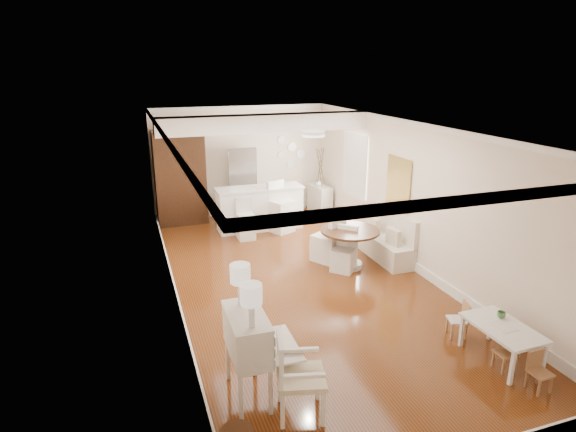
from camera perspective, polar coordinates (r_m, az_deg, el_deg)
room at (r=8.54m, az=1.13°, el=5.32°), size 9.00×9.04×2.82m
secretary_bureau at (r=5.85m, az=-4.82°, el=-16.20°), size 0.87×0.89×1.09m
gustavian_armchair at (r=5.61m, az=1.54°, el=-18.38°), size 0.69×0.69×0.99m
kids_table at (r=7.17m, az=23.91°, el=-13.63°), size 0.64×1.04×0.51m
kids_chair_a at (r=7.01m, az=24.38°, el=-14.53°), size 0.25×0.25×0.50m
kids_chair_b at (r=7.51m, az=19.46°, el=-11.48°), size 0.33×0.33×0.54m
kids_chair_c at (r=6.80m, az=27.72°, el=-16.08°), size 0.25×0.25×0.50m
banquette at (r=9.91m, az=11.40°, el=-2.26°), size 0.52×1.60×0.98m
dining_table at (r=9.39m, az=7.28°, el=-3.85°), size 1.39×1.39×0.77m
slip_chair_near at (r=9.21m, az=6.64°, el=-3.95°), size 0.59×0.59×0.86m
slip_chair_far at (r=9.62m, az=4.74°, el=-2.30°), size 0.71×0.71×1.07m
breakfast_counter at (r=11.48m, az=-3.37°, el=0.94°), size 2.05×0.65×1.03m
bar_stool_left at (r=10.83m, az=-5.03°, el=-0.38°), size 0.38×0.38×0.94m
bar_stool_right at (r=11.25m, az=-0.81°, el=1.08°), size 0.64×0.64×1.20m
pantry_cabinet at (r=12.05m, az=-12.66°, el=4.46°), size 1.20×0.60×2.30m
fridge at (r=12.41m, az=-3.82°, el=4.04°), size 0.75×0.65×1.80m
sideboard at (r=12.76m, az=3.79°, el=1.97°), size 0.44×0.82×0.75m
pencil_cup at (r=7.23m, az=23.95°, el=-10.65°), size 0.14×0.14×0.09m
branch_vase at (r=12.63m, az=3.68°, el=3.94°), size 0.20×0.20×0.16m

